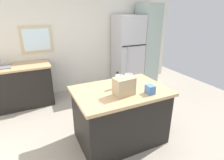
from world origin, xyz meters
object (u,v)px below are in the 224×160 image
Objects in this scene: shopping_bag at (124,86)px; bottle at (117,81)px; kitchen_island at (120,115)px; tall_cabinet at (147,45)px; refrigerator at (128,52)px; small_box at (150,89)px.

bottle is (0.03, 0.25, -0.01)m from shopping_bag.
shopping_bag is at bearing -103.62° from kitchen_island.
tall_cabinet is 8.30× the size of bottle.
refrigerator is 2.26m from bottle.
refrigerator is 2.48m from shopping_bag.
shopping_bag reaches higher than bottle.
bottle is (-1.27, -1.87, 0.06)m from refrigerator.
small_box reaches higher than kitchen_island.
bottle is at bearing 84.22° from shopping_bag.
tall_cabinet is at bearing 55.29° from small_box.
kitchen_island is 0.56m from bottle.
tall_cabinet reaches higher than bottle.
refrigerator is 6.21× the size of shopping_bag.
tall_cabinet reaches higher than kitchen_island.
kitchen_island is 2.78m from tall_cabinet.
shopping_bag is (-1.30, -2.12, 0.07)m from refrigerator.
tall_cabinet is at bearing 46.24° from kitchen_island.
shopping_bag is at bearing -121.53° from refrigerator.
small_box is at bearing -48.54° from bottle.
tall_cabinet is (1.87, 1.95, 0.63)m from kitchen_island.
tall_cabinet is 2.85m from shopping_bag.
small_box is 0.50m from bottle.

